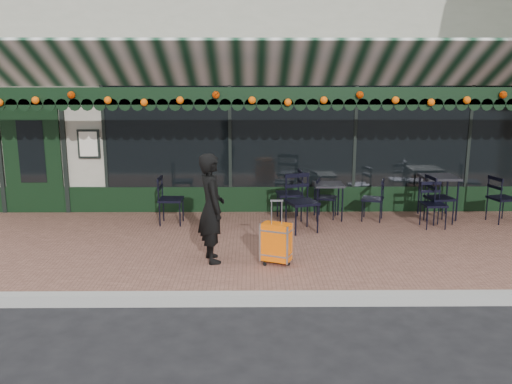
{
  "coord_description": "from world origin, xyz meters",
  "views": [
    {
      "loc": [
        -0.6,
        -6.37,
        2.82
      ],
      "look_at": [
        -0.52,
        1.6,
        1.07
      ],
      "focal_mm": 38.0,
      "sensor_mm": 36.0,
      "label": 1
    }
  ],
  "objects_px": {
    "chair_a_left": "(373,199)",
    "suitcase": "(276,243)",
    "woman": "(211,208)",
    "chair_b_right": "(327,198)",
    "chair_a_front": "(434,205)",
    "chair_a_extra": "(502,199)",
    "cafe_table_b": "(329,187)",
    "chair_b_front": "(302,203)",
    "cafe_table_a": "(439,180)",
    "chair_a_right": "(439,199)",
    "chair_solo": "(171,200)",
    "chair_b_left": "(289,194)"
  },
  "relations": [
    {
      "from": "chair_a_left",
      "to": "suitcase",
      "type": "bearing_deg",
      "value": -20.44
    },
    {
      "from": "woman",
      "to": "chair_b_right",
      "type": "relative_size",
      "value": 2.1
    },
    {
      "from": "suitcase",
      "to": "chair_a_front",
      "type": "bearing_deg",
      "value": 55.92
    },
    {
      "from": "chair_a_extra",
      "to": "chair_a_front",
      "type": "bearing_deg",
      "value": 90.27
    },
    {
      "from": "cafe_table_b",
      "to": "chair_a_extra",
      "type": "xyz_separation_m",
      "value": [
        3.14,
        -0.27,
        -0.17
      ]
    },
    {
      "from": "chair_b_right",
      "to": "chair_b_front",
      "type": "height_order",
      "value": "chair_b_front"
    },
    {
      "from": "woman",
      "to": "cafe_table_b",
      "type": "relative_size",
      "value": 2.36
    },
    {
      "from": "cafe_table_a",
      "to": "chair_b_right",
      "type": "xyz_separation_m",
      "value": [
        -2.1,
        -0.0,
        -0.34
      ]
    },
    {
      "from": "chair_b_front",
      "to": "cafe_table_a",
      "type": "bearing_deg",
      "value": -0.89
    },
    {
      "from": "chair_a_left",
      "to": "chair_a_extra",
      "type": "height_order",
      "value": "chair_a_extra"
    },
    {
      "from": "chair_a_right",
      "to": "suitcase",
      "type": "bearing_deg",
      "value": 115.52
    },
    {
      "from": "woman",
      "to": "suitcase",
      "type": "height_order",
      "value": "woman"
    },
    {
      "from": "woman",
      "to": "suitcase",
      "type": "relative_size",
      "value": 1.7
    },
    {
      "from": "cafe_table_a",
      "to": "chair_a_left",
      "type": "distance_m",
      "value": 1.33
    },
    {
      "from": "chair_solo",
      "to": "chair_b_right",
      "type": "bearing_deg",
      "value": -80.2
    },
    {
      "from": "chair_solo",
      "to": "chair_a_left",
      "type": "bearing_deg",
      "value": -85.14
    },
    {
      "from": "woman",
      "to": "cafe_table_b",
      "type": "xyz_separation_m",
      "value": [
        2.01,
        2.33,
        -0.19
      ]
    },
    {
      "from": "cafe_table_b",
      "to": "chair_b_front",
      "type": "relative_size",
      "value": 0.67
    },
    {
      "from": "cafe_table_a",
      "to": "chair_a_left",
      "type": "relative_size",
      "value": 1.01
    },
    {
      "from": "chair_a_front",
      "to": "chair_b_right",
      "type": "relative_size",
      "value": 1.08
    },
    {
      "from": "chair_b_left",
      "to": "chair_b_front",
      "type": "height_order",
      "value": "chair_b_front"
    },
    {
      "from": "chair_a_right",
      "to": "chair_a_front",
      "type": "distance_m",
      "value": 0.38
    },
    {
      "from": "chair_solo",
      "to": "woman",
      "type": "bearing_deg",
      "value": -154.64
    },
    {
      "from": "suitcase",
      "to": "chair_a_right",
      "type": "bearing_deg",
      "value": 58.21
    },
    {
      "from": "chair_a_right",
      "to": "chair_b_right",
      "type": "bearing_deg",
      "value": 69.64
    },
    {
      "from": "woman",
      "to": "chair_b_right",
      "type": "bearing_deg",
      "value": -56.79
    },
    {
      "from": "chair_a_left",
      "to": "woman",
      "type": "bearing_deg",
      "value": -33.55
    },
    {
      "from": "suitcase",
      "to": "chair_a_left",
      "type": "xyz_separation_m",
      "value": [
        1.88,
        2.33,
        0.08
      ]
    },
    {
      "from": "chair_a_extra",
      "to": "chair_b_right",
      "type": "xyz_separation_m",
      "value": [
        -3.17,
        0.33,
        -0.06
      ]
    },
    {
      "from": "woman",
      "to": "cafe_table_b",
      "type": "bearing_deg",
      "value": -57.9
    },
    {
      "from": "cafe_table_a",
      "to": "chair_solo",
      "type": "bearing_deg",
      "value": -175.27
    },
    {
      "from": "chair_a_left",
      "to": "chair_b_left",
      "type": "height_order",
      "value": "chair_b_left"
    },
    {
      "from": "chair_a_extra",
      "to": "chair_b_left",
      "type": "bearing_deg",
      "value": 72.48
    },
    {
      "from": "chair_a_left",
      "to": "chair_a_extra",
      "type": "relative_size",
      "value": 0.91
    },
    {
      "from": "chair_a_right",
      "to": "chair_a_extra",
      "type": "relative_size",
      "value": 1.03
    },
    {
      "from": "chair_a_left",
      "to": "chair_b_right",
      "type": "relative_size",
      "value": 1.05
    },
    {
      "from": "chair_a_front",
      "to": "chair_solo",
      "type": "relative_size",
      "value": 0.92
    },
    {
      "from": "chair_a_front",
      "to": "chair_b_right",
      "type": "height_order",
      "value": "chair_a_front"
    },
    {
      "from": "chair_b_right",
      "to": "cafe_table_a",
      "type": "bearing_deg",
      "value": -73.86
    },
    {
      "from": "chair_a_right",
      "to": "chair_b_front",
      "type": "distance_m",
      "value": 2.6
    },
    {
      "from": "suitcase",
      "to": "chair_b_right",
      "type": "xyz_separation_m",
      "value": [
        1.06,
        2.53,
        0.06
      ]
    },
    {
      "from": "chair_b_right",
      "to": "chair_solo",
      "type": "bearing_deg",
      "value": 114.23
    },
    {
      "from": "chair_b_right",
      "to": "chair_solo",
      "type": "height_order",
      "value": "chair_solo"
    },
    {
      "from": "chair_b_front",
      "to": "chair_solo",
      "type": "height_order",
      "value": "chair_b_front"
    },
    {
      "from": "cafe_table_b",
      "to": "chair_a_left",
      "type": "xyz_separation_m",
      "value": [
        0.8,
        -0.14,
        -0.21
      ]
    },
    {
      "from": "chair_a_right",
      "to": "chair_solo",
      "type": "height_order",
      "value": "chair_a_right"
    },
    {
      "from": "suitcase",
      "to": "chair_solo",
      "type": "xyz_separation_m",
      "value": [
        -1.8,
        2.13,
        0.13
      ]
    },
    {
      "from": "woman",
      "to": "cafe_table_a",
      "type": "height_order",
      "value": "woman"
    },
    {
      "from": "chair_a_extra",
      "to": "chair_b_front",
      "type": "relative_size",
      "value": 0.86
    },
    {
      "from": "chair_a_left",
      "to": "chair_b_left",
      "type": "xyz_separation_m",
      "value": [
        -1.53,
        0.1,
        0.08
      ]
    }
  ]
}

